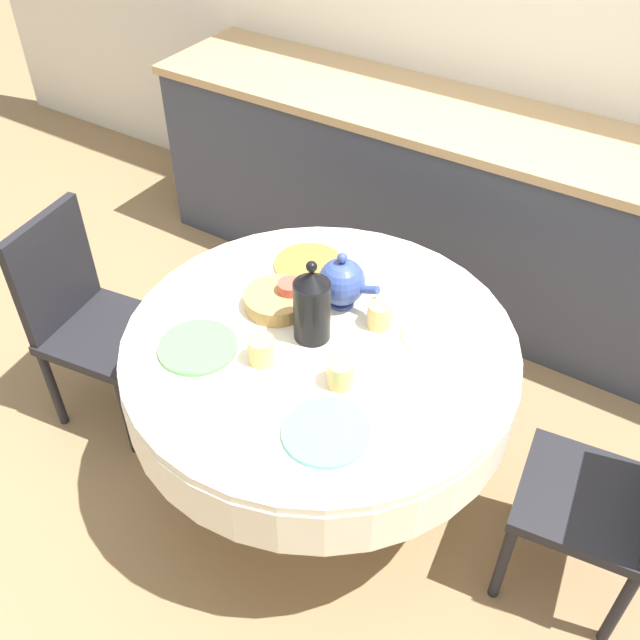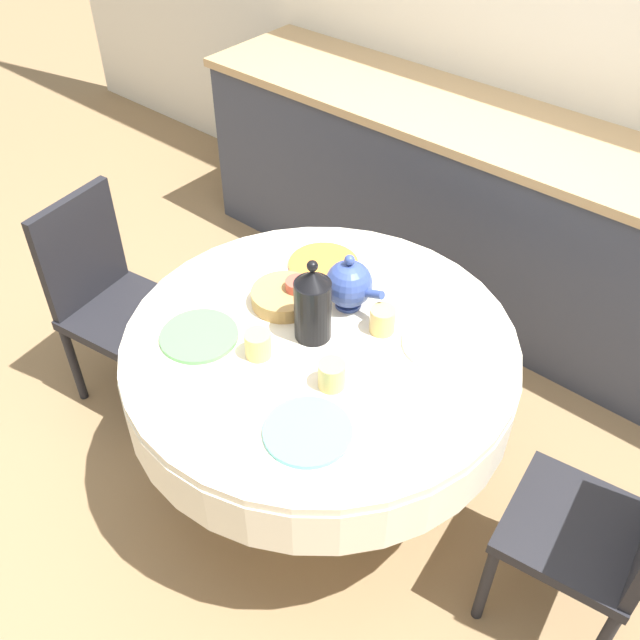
# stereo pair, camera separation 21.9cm
# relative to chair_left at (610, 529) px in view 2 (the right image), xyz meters

# --- Properties ---
(ground_plane) EXTENTS (12.00, 12.00, 0.00)m
(ground_plane) POSITION_rel_chair_left_xyz_m (-0.97, -0.13, -0.49)
(ground_plane) COLOR #8E704C
(wall_back) EXTENTS (7.00, 0.05, 2.60)m
(wall_back) POSITION_rel_chair_left_xyz_m (-0.97, 1.55, 0.81)
(wall_back) COLOR silver
(wall_back) RESTS_ON ground_plane
(kitchen_counter) EXTENTS (3.24, 0.64, 0.90)m
(kitchen_counter) POSITION_rel_chair_left_xyz_m (-0.97, 1.21, -0.03)
(kitchen_counter) COLOR #383D4C
(kitchen_counter) RESTS_ON ground_plane
(dining_table) EXTENTS (1.27, 1.27, 0.72)m
(dining_table) POSITION_rel_chair_left_xyz_m (-0.97, -0.13, 0.12)
(dining_table) COLOR tan
(dining_table) RESTS_ON ground_plane
(chair_left) EXTENTS (0.45, 0.45, 0.88)m
(chair_left) POSITION_rel_chair_left_xyz_m (0.00, 0.00, 0.00)
(chair_left) COLOR black
(chair_left) RESTS_ON ground_plane
(chair_right) EXTENTS (0.45, 0.45, 0.88)m
(chair_right) POSITION_rel_chair_left_xyz_m (-1.93, -0.27, 0.00)
(chair_right) COLOR black
(chair_right) RESTS_ON ground_plane
(plate_near_left) EXTENTS (0.25, 0.25, 0.01)m
(plate_near_left) POSITION_rel_chair_left_xyz_m (-1.26, -0.37, 0.25)
(plate_near_left) COLOR #5BA85B
(plate_near_left) RESTS_ON dining_table
(cup_near_left) EXTENTS (0.08, 0.08, 0.09)m
(cup_near_left) POSITION_rel_chair_left_xyz_m (-1.06, -0.30, 0.28)
(cup_near_left) COLOR #DBB766
(cup_near_left) RESTS_ON dining_table
(plate_near_right) EXTENTS (0.25, 0.25, 0.01)m
(plate_near_right) POSITION_rel_chair_left_xyz_m (-0.75, -0.44, 0.25)
(plate_near_right) COLOR #60BCB7
(plate_near_right) RESTS_ON dining_table
(cup_near_right) EXTENTS (0.08, 0.08, 0.09)m
(cup_near_right) POSITION_rel_chair_left_xyz_m (-0.81, -0.26, 0.28)
(cup_near_right) COLOR #DBB766
(cup_near_right) RESTS_ON dining_table
(plate_far_left) EXTENTS (0.25, 0.25, 0.01)m
(plate_far_left) POSITION_rel_chair_left_xyz_m (-1.20, 0.17, 0.25)
(plate_far_left) COLOR orange
(plate_far_left) RESTS_ON dining_table
(cup_far_left) EXTENTS (0.08, 0.08, 0.09)m
(cup_far_left) POSITION_rel_chair_left_xyz_m (-1.14, -0.03, 0.28)
(cup_far_left) COLOR #CC4C3D
(cup_far_left) RESTS_ON dining_table
(plate_far_right) EXTENTS (0.25, 0.25, 0.01)m
(plate_far_right) POSITION_rel_chair_left_xyz_m (-0.66, 0.10, 0.25)
(plate_far_right) COLOR white
(plate_far_right) RESTS_ON dining_table
(cup_far_right) EXTENTS (0.08, 0.08, 0.09)m
(cup_far_right) POSITION_rel_chair_left_xyz_m (-0.84, 0.03, 0.28)
(cup_far_right) COLOR #DBB766
(cup_far_right) RESTS_ON dining_table
(coffee_carafe) EXTENTS (0.12, 0.12, 0.29)m
(coffee_carafe) POSITION_rel_chair_left_xyz_m (-1.00, -0.13, 0.37)
(coffee_carafe) COLOR black
(coffee_carafe) RESTS_ON dining_table
(teapot) EXTENTS (0.22, 0.16, 0.20)m
(teapot) POSITION_rel_chair_left_xyz_m (-1.00, 0.06, 0.33)
(teapot) COLOR #33478E
(teapot) RESTS_ON dining_table
(bread_basket) EXTENTS (0.22, 0.22, 0.05)m
(bread_basket) POSITION_rel_chair_left_xyz_m (-1.17, -0.07, 0.27)
(bread_basket) COLOR #AD844C
(bread_basket) RESTS_ON dining_table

